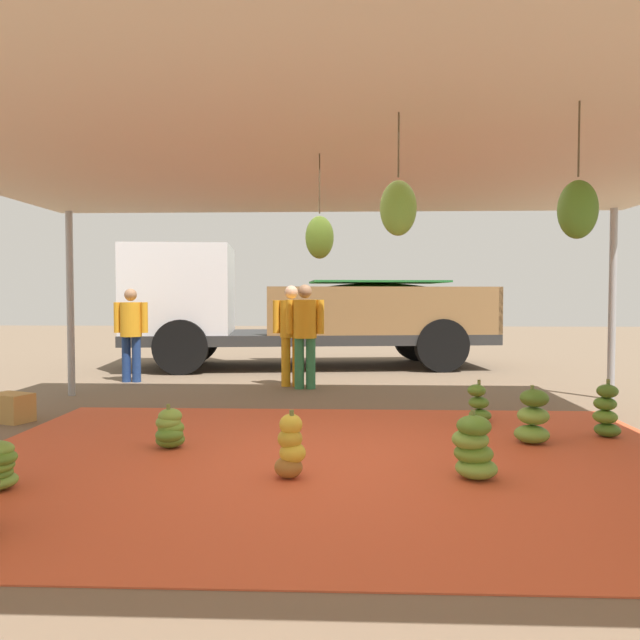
# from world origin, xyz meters

# --- Properties ---
(ground_plane) EXTENTS (40.00, 40.00, 0.00)m
(ground_plane) POSITION_xyz_m (0.00, 3.00, 0.00)
(ground_plane) COLOR brown
(tarp_orange) EXTENTS (6.51, 4.70, 0.01)m
(tarp_orange) POSITION_xyz_m (0.00, 0.00, 0.01)
(tarp_orange) COLOR #D1512D
(tarp_orange) RESTS_ON ground
(tent_canopy) EXTENTS (8.00, 7.00, 2.69)m
(tent_canopy) POSITION_xyz_m (0.01, -0.10, 2.61)
(tent_canopy) COLOR #9EA0A5
(tent_canopy) RESTS_ON ground
(banana_bunch_0) EXTENTS (0.42, 0.43, 0.54)m
(banana_bunch_0) POSITION_xyz_m (1.12, -0.49, 0.24)
(banana_bunch_0) COLOR #75A83D
(banana_bunch_0) RESTS_ON tarp_orange
(banana_bunch_1) EXTENTS (0.37, 0.41, 0.42)m
(banana_bunch_1) POSITION_xyz_m (-1.52, 0.36, 0.18)
(banana_bunch_1) COLOR #518428
(banana_bunch_1) RESTS_ON tarp_orange
(banana_bunch_2) EXTENTS (0.32, 0.34, 0.58)m
(banana_bunch_2) POSITION_xyz_m (2.77, 1.00, 0.26)
(banana_bunch_2) COLOR #477523
(banana_bunch_2) RESTS_ON tarp_orange
(banana_bunch_5) EXTENTS (0.32, 0.31, 0.54)m
(banana_bunch_5) POSITION_xyz_m (-0.31, -0.52, 0.24)
(banana_bunch_5) COLOR #996628
(banana_bunch_5) RESTS_ON tarp_orange
(banana_bunch_6) EXTENTS (0.35, 0.35, 0.47)m
(banana_bunch_6) POSITION_xyz_m (1.64, 1.69, 0.20)
(banana_bunch_6) COLOR #518428
(banana_bunch_6) RESTS_ON tarp_orange
(banana_bunch_8) EXTENTS (0.43, 0.43, 0.56)m
(banana_bunch_8) POSITION_xyz_m (1.94, 0.69, 0.25)
(banana_bunch_8) COLOR #6B9E38
(banana_bunch_8) RESTS_ON tarp_orange
(cargo_truck_main) EXTENTS (7.31, 3.01, 2.40)m
(cargo_truck_main) POSITION_xyz_m (-0.91, 6.92, 1.19)
(cargo_truck_main) COLOR #2D2D2D
(cargo_truck_main) RESTS_ON ground
(worker_0) EXTENTS (0.58, 0.36, 1.59)m
(worker_0) POSITION_xyz_m (-0.73, 4.32, 0.93)
(worker_0) COLOR orange
(worker_0) RESTS_ON ground
(worker_1) EXTENTS (0.57, 0.35, 1.55)m
(worker_1) POSITION_xyz_m (-3.42, 4.69, 0.90)
(worker_1) COLOR navy
(worker_1) RESTS_ON ground
(worker_2) EXTENTS (0.59, 0.36, 1.61)m
(worker_2) POSITION_xyz_m (-0.49, 4.07, 0.94)
(worker_2) COLOR #337A4C
(worker_2) RESTS_ON ground
(crate_0) EXTENTS (0.53, 0.45, 0.32)m
(crate_0) POSITION_xyz_m (-3.68, 1.50, 0.16)
(crate_0) COLOR #B78947
(crate_0) RESTS_ON ground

